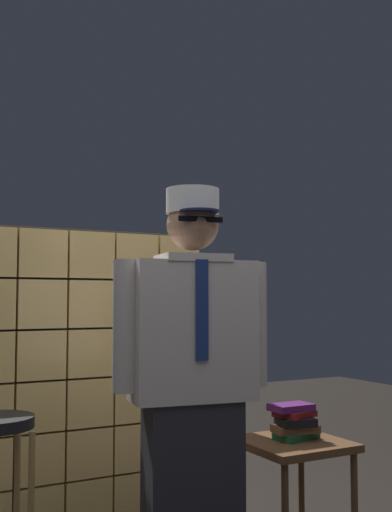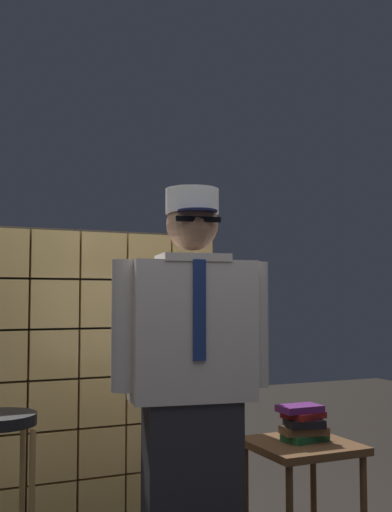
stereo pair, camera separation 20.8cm
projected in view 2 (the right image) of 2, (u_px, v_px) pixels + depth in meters
glass_block_wall at (101, 376)px, 3.70m from camera, size 1.47×0.10×1.76m
standing_person at (192, 383)px, 2.75m from camera, size 0.73×0.35×1.82m
side_table at (302, 457)px, 3.25m from camera, size 0.52×0.52×0.57m
book_stack at (303, 423)px, 3.27m from camera, size 0.27×0.22×0.19m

